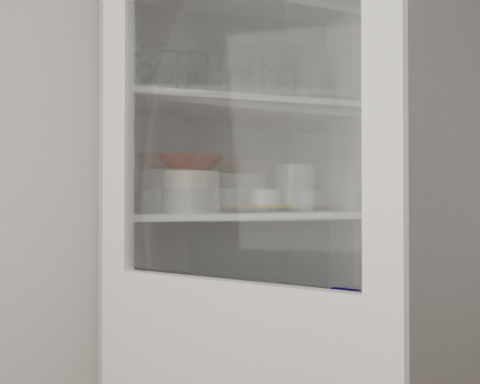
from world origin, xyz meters
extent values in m
cube|color=#ADACAC|center=(0.00, 1.50, 1.30)|extent=(3.60, 0.02, 2.60)
cube|color=silver|center=(-0.28, 1.27, 1.05)|extent=(0.03, 0.45, 2.10)
cube|color=silver|center=(0.68, 1.27, 1.05)|extent=(0.03, 0.45, 2.10)
cube|color=gray|center=(0.20, 1.49, 1.05)|extent=(1.00, 0.03, 2.10)
cube|color=silver|center=(0.20, 1.26, 0.85)|extent=(0.94, 0.42, 0.02)
cube|color=silver|center=(0.20, 1.26, 1.25)|extent=(0.94, 0.42, 0.02)
cube|color=silver|center=(0.20, 1.26, 1.65)|extent=(0.94, 0.42, 0.02)
cube|color=silver|center=(-0.27, 1.01, 1.50)|extent=(0.09, 0.10, 0.80)
cube|color=silver|center=(0.23, 0.38, 1.50)|extent=(0.09, 0.10, 0.80)
cube|color=silver|center=(-0.02, 0.70, 1.50)|extent=(0.46, 0.58, 0.78)
cylinder|color=silver|center=(-0.10, 1.12, 1.73)|extent=(0.08, 0.08, 0.13)
cylinder|color=silver|center=(0.00, 1.13, 1.73)|extent=(0.09, 0.09, 0.14)
cylinder|color=silver|center=(-0.04, 1.14, 1.73)|extent=(0.07, 0.07, 0.14)
cylinder|color=silver|center=(0.34, 1.17, 1.74)|extent=(0.08, 0.08, 0.15)
cylinder|color=silver|center=(0.21, 1.13, 1.72)|extent=(0.08, 0.08, 0.13)
cylinder|color=silver|center=(0.49, 1.15, 1.74)|extent=(0.08, 0.08, 0.15)
cylinder|color=silver|center=(0.47, 1.17, 1.73)|extent=(0.09, 0.09, 0.13)
cylinder|color=silver|center=(-0.21, 1.25, 1.74)|extent=(0.10, 0.10, 0.15)
cylinder|color=silver|center=(-0.09, 1.25, 1.73)|extent=(0.08, 0.08, 0.13)
cylinder|color=silver|center=(0.02, 1.30, 1.73)|extent=(0.08, 0.08, 0.14)
cylinder|color=silver|center=(0.32, 1.26, 1.74)|extent=(0.08, 0.08, 0.15)
cylinder|color=silver|center=(0.36, 1.27, 1.73)|extent=(0.09, 0.09, 0.14)
cylinder|color=silver|center=(0.00, 1.20, 1.30)|extent=(0.20, 0.20, 0.08)
cylinder|color=silver|center=(-0.05, 1.41, 1.30)|extent=(0.22, 0.22, 0.08)
cylinder|color=white|center=(0.00, 1.20, 1.37)|extent=(0.20, 0.20, 0.06)
imported|color=maroon|center=(0.00, 1.20, 1.43)|extent=(0.29, 0.29, 0.06)
cylinder|color=silver|center=(0.31, 1.29, 1.27)|extent=(0.37, 0.37, 0.02)
cube|color=gold|center=(0.31, 1.29, 1.28)|extent=(0.16, 0.16, 0.01)
cylinder|color=silver|center=(0.31, 1.29, 1.32)|extent=(0.16, 0.16, 0.06)
cylinder|color=silver|center=(0.42, 1.28, 1.35)|extent=(0.14, 0.14, 0.18)
imported|color=navy|center=(0.61, 1.22, 0.91)|extent=(0.16, 0.16, 0.10)
imported|color=teal|center=(0.34, 1.29, 0.91)|extent=(0.12, 0.12, 0.11)
imported|color=silver|center=(0.53, 1.16, 0.91)|extent=(0.13, 0.13, 0.10)
cylinder|color=teal|center=(0.15, 1.31, 0.91)|extent=(0.09, 0.09, 0.09)
ellipsoid|color=teal|center=(0.15, 1.31, 0.96)|extent=(0.09, 0.09, 0.02)
cylinder|color=#9B99AA|center=(-0.08, 1.19, 0.88)|extent=(0.10, 0.10, 0.04)
cylinder|color=silver|center=(-0.11, 1.29, 0.92)|extent=(0.11, 0.11, 0.12)
cylinder|color=silver|center=(0.18, 1.25, 1.73)|extent=(0.07, 0.07, 0.13)
camera|label=1|loc=(-0.44, -0.61, 1.31)|focal=40.00mm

